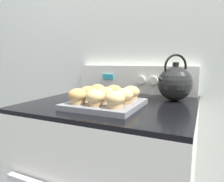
# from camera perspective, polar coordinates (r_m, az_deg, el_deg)

# --- Properties ---
(wall_back) EXTENTS (8.00, 0.05, 2.40)m
(wall_back) POSITION_cam_1_polar(r_m,az_deg,el_deg) (1.29, 7.29, 11.58)
(wall_back) COLOR silver
(wall_back) RESTS_ON ground_plane
(control_panel) EXTENTS (0.74, 0.07, 0.17)m
(control_panel) POSITION_cam_1_polar(r_m,az_deg,el_deg) (1.24, 6.53, 3.36)
(control_panel) COLOR silver
(control_panel) RESTS_ON stove_range
(muffin_pan) EXTENTS (0.30, 0.30, 0.02)m
(muffin_pan) POSITION_cam_1_polar(r_m,az_deg,el_deg) (0.86, -1.87, -3.72)
(muffin_pan) COLOR slate
(muffin_pan) RESTS_ON stove_range
(muffin_r0_c0) EXTENTS (0.08, 0.08, 0.06)m
(muffin_r0_c0) POSITION_cam_1_polar(r_m,az_deg,el_deg) (0.83, -9.79, -1.45)
(muffin_r0_c0) COLOR tan
(muffin_r0_c0) RESTS_ON muffin_pan
(muffin_r0_c1) EXTENTS (0.08, 0.08, 0.06)m
(muffin_r0_c1) POSITION_cam_1_polar(r_m,az_deg,el_deg) (0.78, -4.77, -1.87)
(muffin_r0_c1) COLOR tan
(muffin_r0_c1) RESTS_ON muffin_pan
(muffin_r0_c2) EXTENTS (0.08, 0.08, 0.06)m
(muffin_r0_c2) POSITION_cam_1_polar(r_m,az_deg,el_deg) (0.74, 0.82, -2.42)
(muffin_r0_c2) COLOR tan
(muffin_r0_c2) RESTS_ON muffin_pan
(muffin_r1_c0) EXTENTS (0.08, 0.08, 0.06)m
(muffin_r1_c0) POSITION_cam_1_polar(r_m,az_deg,el_deg) (0.90, -6.86, -0.57)
(muffin_r1_c0) COLOR tan
(muffin_r1_c0) RESTS_ON muffin_pan
(muffin_r1_c1) EXTENTS (0.08, 0.08, 0.06)m
(muffin_r1_c1) POSITION_cam_1_polar(r_m,az_deg,el_deg) (0.86, -1.93, -0.95)
(muffin_r1_c1) COLOR #A37A4C
(muffin_r1_c1) RESTS_ON muffin_pan
(muffin_r1_c2) EXTENTS (0.08, 0.08, 0.06)m
(muffin_r1_c2) POSITION_cam_1_polar(r_m,az_deg,el_deg) (0.82, 3.44, -1.42)
(muffin_r1_c2) COLOR #A37A4C
(muffin_r1_c2) RESTS_ON muffin_pan
(muffin_r2_c0) EXTENTS (0.08, 0.08, 0.06)m
(muffin_r2_c0) POSITION_cam_1_polar(r_m,az_deg,el_deg) (0.97, -4.16, 0.10)
(muffin_r2_c0) COLOR tan
(muffin_r2_c0) RESTS_ON muffin_pan
(muffin_r2_c1) EXTENTS (0.08, 0.08, 0.06)m
(muffin_r2_c1) POSITION_cam_1_polar(r_m,az_deg,el_deg) (0.93, 0.48, -0.19)
(muffin_r2_c1) COLOR olive
(muffin_r2_c1) RESTS_ON muffin_pan
(muffin_r2_c2) EXTENTS (0.08, 0.08, 0.06)m
(muffin_r2_c2) POSITION_cam_1_polar(r_m,az_deg,el_deg) (0.90, 5.44, -0.52)
(muffin_r2_c2) COLOR tan
(muffin_r2_c2) RESTS_ON muffin_pan
(tea_kettle) EXTENTS (0.18, 0.18, 0.23)m
(tea_kettle) POSITION_cam_1_polar(r_m,az_deg,el_deg) (1.03, 17.48, 2.25)
(tea_kettle) COLOR black
(tea_kettle) RESTS_ON stove_range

